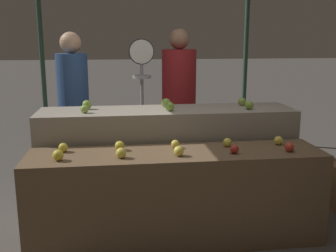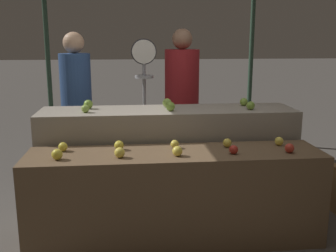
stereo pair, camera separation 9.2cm
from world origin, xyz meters
name	(u,v)px [view 2 (the right image)]	position (x,y,z in m)	size (l,w,h in m)	color
ground_plane	(175,239)	(0.00, 0.00, 0.00)	(60.00, 60.00, 0.00)	#59544F
display_counter_front	(175,197)	(0.00, 0.00, 0.38)	(2.39, 0.55, 0.77)	brown
display_counter_back	(168,161)	(0.00, 0.60, 0.51)	(2.39, 0.55, 1.01)	gray
apple_front_0	(57,154)	(-0.91, -0.11, 0.81)	(0.08, 0.08, 0.08)	gold
apple_front_1	(120,153)	(-0.45, -0.11, 0.81)	(0.08, 0.08, 0.08)	yellow
apple_front_2	(177,151)	(0.00, -0.11, 0.81)	(0.08, 0.08, 0.08)	yellow
apple_front_3	(234,150)	(0.45, -0.10, 0.80)	(0.07, 0.07, 0.07)	#B72D23
apple_front_4	(289,148)	(0.91, -0.11, 0.81)	(0.08, 0.08, 0.08)	red
apple_front_5	(63,147)	(-0.91, 0.12, 0.80)	(0.07, 0.07, 0.07)	gold
apple_front_6	(119,145)	(-0.45, 0.11, 0.81)	(0.08, 0.08, 0.08)	gold
apple_front_7	(175,144)	(0.01, 0.12, 0.80)	(0.07, 0.07, 0.07)	yellow
apple_front_8	(227,143)	(0.45, 0.11, 0.80)	(0.07, 0.07, 0.07)	yellow
apple_front_9	(279,141)	(0.90, 0.11, 0.81)	(0.07, 0.07, 0.07)	yellow
apple_back_0	(85,109)	(-0.76, 0.50, 1.05)	(0.07, 0.07, 0.07)	#8EB247
apple_back_1	(170,107)	(0.01, 0.50, 1.06)	(0.09, 0.09, 0.09)	#84AD3D
apple_back_2	(251,105)	(0.76, 0.50, 1.05)	(0.08, 0.08, 0.08)	#7AA338
apple_back_3	(88,104)	(-0.75, 0.70, 1.06)	(0.09, 0.09, 0.09)	#7AA338
apple_back_4	(167,103)	(0.00, 0.70, 1.06)	(0.09, 0.09, 0.09)	#8EB247
apple_back_5	(244,102)	(0.76, 0.72, 1.05)	(0.08, 0.08, 0.08)	#84AD3D
produce_scale	(144,82)	(-0.20, 1.23, 1.20)	(0.27, 0.20, 1.66)	#99999E
person_vendor_at_scale	(182,95)	(0.25, 1.50, 1.02)	(0.44, 0.44, 1.77)	#2D2D38
person_customer_left	(76,99)	(-0.94, 1.35, 1.01)	(0.43, 0.43, 1.73)	#2D2D38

